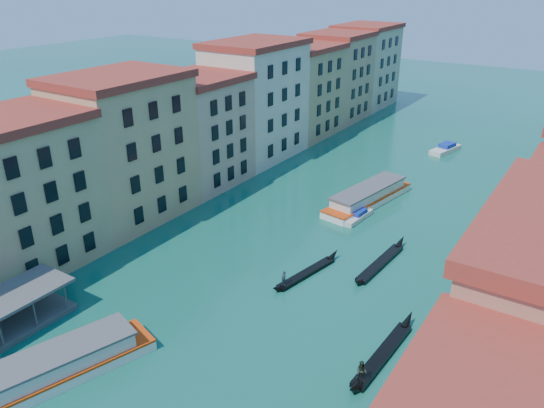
{
  "coord_description": "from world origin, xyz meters",
  "views": [
    {
      "loc": [
        28.5,
        -7.48,
        32.29
      ],
      "look_at": [
        -3.15,
        41.17,
        6.51
      ],
      "focal_mm": 35.0,
      "sensor_mm": 36.0,
      "label": 1
    }
  ],
  "objects_px": {
    "gondola_right": "(382,354)",
    "vaporetto_near": "(47,371)",
    "gondola_fore": "(306,272)",
    "vaporetto_far": "(368,196)"
  },
  "relations": [
    {
      "from": "gondola_right",
      "to": "vaporetto_near",
      "type": "bearing_deg",
      "value": -138.29
    },
    {
      "from": "gondola_fore",
      "to": "gondola_right",
      "type": "distance_m",
      "value": 15.52
    },
    {
      "from": "gondola_fore",
      "to": "vaporetto_far",
      "type": "bearing_deg",
      "value": 106.93
    },
    {
      "from": "vaporetto_near",
      "to": "gondola_fore",
      "type": "xyz_separation_m",
      "value": [
        9.86,
        27.05,
        -0.82
      ]
    },
    {
      "from": "gondola_fore",
      "to": "vaporetto_near",
      "type": "bearing_deg",
      "value": -99.1
    },
    {
      "from": "vaporetto_near",
      "to": "vaporetto_far",
      "type": "bearing_deg",
      "value": 99.2
    },
    {
      "from": "vaporetto_near",
      "to": "gondola_fore",
      "type": "relative_size",
      "value": 1.58
    },
    {
      "from": "vaporetto_far",
      "to": "gondola_right",
      "type": "distance_m",
      "value": 35.13
    },
    {
      "from": "gondola_fore",
      "to": "gondola_right",
      "type": "relative_size",
      "value": 0.87
    },
    {
      "from": "vaporetto_far",
      "to": "gondola_fore",
      "type": "height_order",
      "value": "vaporetto_far"
    }
  ]
}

